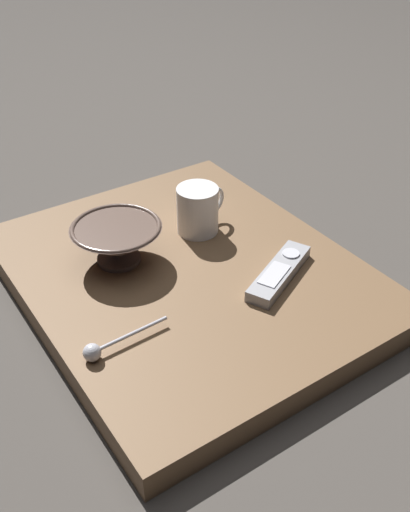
{
  "coord_description": "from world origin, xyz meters",
  "views": [
    {
      "loc": [
        0.72,
        -0.45,
        0.67
      ],
      "look_at": [
        0.01,
        0.03,
        0.07
      ],
      "focal_mm": 41.05,
      "sensor_mm": 36.0,
      "label": 1
    }
  ],
  "objects_px": {
    "coffee_mug": "(198,210)",
    "tv_remote_near": "(279,273)",
    "cereal_bowl": "(117,241)",
    "teaspoon": "(99,349)"
  },
  "relations": [
    {
      "from": "coffee_mug",
      "to": "tv_remote_near",
      "type": "distance_m",
      "value": 0.21
    },
    {
      "from": "coffee_mug",
      "to": "tv_remote_near",
      "type": "height_order",
      "value": "coffee_mug"
    },
    {
      "from": "cereal_bowl",
      "to": "tv_remote_near",
      "type": "xyz_separation_m",
      "value": [
        0.2,
        0.21,
        -0.03
      ]
    },
    {
      "from": "coffee_mug",
      "to": "teaspoon",
      "type": "relative_size",
      "value": 0.79
    },
    {
      "from": "cereal_bowl",
      "to": "coffee_mug",
      "type": "relative_size",
      "value": 1.45
    },
    {
      "from": "cereal_bowl",
      "to": "tv_remote_near",
      "type": "bearing_deg",
      "value": 45.67
    },
    {
      "from": "teaspoon",
      "to": "tv_remote_near",
      "type": "distance_m",
      "value": 0.34
    },
    {
      "from": "teaspoon",
      "to": "tv_remote_near",
      "type": "xyz_separation_m",
      "value": [
        0.0,
        0.34,
        -0.0
      ]
    },
    {
      "from": "coffee_mug",
      "to": "teaspoon",
      "type": "distance_m",
      "value": 0.38
    },
    {
      "from": "tv_remote_near",
      "to": "cereal_bowl",
      "type": "bearing_deg",
      "value": -134.33
    }
  ]
}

